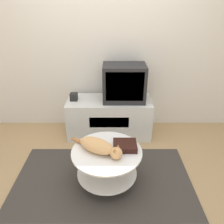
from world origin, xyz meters
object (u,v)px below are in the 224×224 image
Objects in this scene: tv at (124,83)px; dvd_box at (125,146)px; cat at (99,146)px; speaker at (74,97)px.

tv is 1.00m from dvd_box.
tv reaches higher than cat.
cat is (0.40, -1.00, -0.11)m from speaker.
speaker is 1.15m from dvd_box.
tv is at bearing 0.56° from speaker.
dvd_box is (0.66, -0.94, -0.14)m from speaker.
cat is at bearing -106.23° from tv.
cat is at bearing -68.28° from speaker.
speaker reaches higher than cat.
speaker is 0.41× the size of dvd_box.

